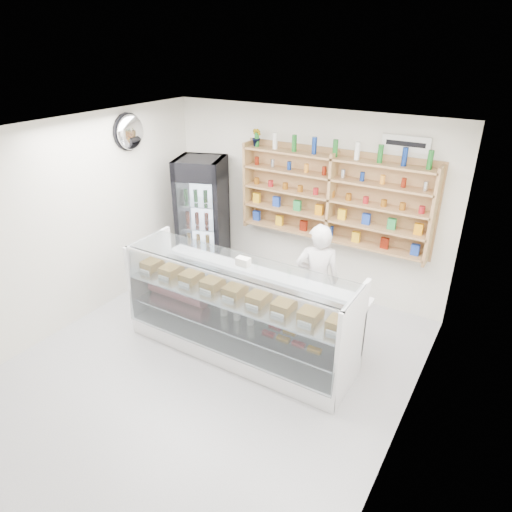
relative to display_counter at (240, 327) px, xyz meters
The scene contains 8 objects.
room 1.16m from the display_counter, 105.36° to the right, with size 5.00×5.00×5.00m.
display_counter is the anchor object (origin of this frame).
shop_worker 1.17m from the display_counter, 54.07° to the left, with size 0.58×0.38×1.59m, color silver.
drinks_cooler 2.30m from the display_counter, 139.00° to the left, with size 0.92×0.91×2.00m.
wall_shelving 2.26m from the display_counter, 78.82° to the left, with size 2.84×0.28×1.33m.
potted_plant 2.85m from the display_counter, 115.46° to the left, with size 0.15×0.12×0.27m, color #1E6626.
security_mirror 3.19m from the display_counter, 162.75° to the left, with size 0.15×0.50×0.50m, color silver.
wall_sign 3.15m from the display_counter, 57.46° to the left, with size 0.62×0.03×0.20m, color white.
Camera 1 is at (2.82, -3.53, 3.68)m, focal length 32.00 mm.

